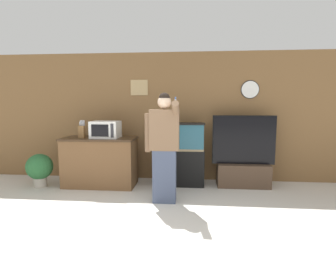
{
  "coord_description": "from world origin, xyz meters",
  "views": [
    {
      "loc": [
        0.5,
        -2.27,
        1.58
      ],
      "look_at": [
        0.1,
        2.15,
        1.05
      ],
      "focal_mm": 28.0,
      "sensor_mm": 36.0,
      "label": 1
    }
  ],
  "objects_px": {
    "potted_plant": "(40,168)",
    "counter_island": "(100,162)",
    "aquarium_on_stand": "(179,154)",
    "knife_block": "(82,131)",
    "microwave": "(106,129)",
    "tv_on_stand": "(243,166)",
    "person_standing": "(164,146)"
  },
  "relations": [
    {
      "from": "knife_block",
      "to": "aquarium_on_stand",
      "type": "bearing_deg",
      "value": 7.04
    },
    {
      "from": "microwave",
      "to": "potted_plant",
      "type": "relative_size",
      "value": 0.81
    },
    {
      "from": "counter_island",
      "to": "tv_on_stand",
      "type": "distance_m",
      "value": 2.74
    },
    {
      "from": "counter_island",
      "to": "tv_on_stand",
      "type": "xyz_separation_m",
      "value": [
        2.73,
        0.2,
        -0.07
      ]
    },
    {
      "from": "tv_on_stand",
      "to": "person_standing",
      "type": "xyz_separation_m",
      "value": [
        -1.42,
        -0.94,
        0.51
      ]
    },
    {
      "from": "knife_block",
      "to": "counter_island",
      "type": "bearing_deg",
      "value": 8.89
    },
    {
      "from": "counter_island",
      "to": "aquarium_on_stand",
      "type": "bearing_deg",
      "value": 6.65
    },
    {
      "from": "tv_on_stand",
      "to": "person_standing",
      "type": "height_order",
      "value": "person_standing"
    },
    {
      "from": "counter_island",
      "to": "person_standing",
      "type": "distance_m",
      "value": 1.56
    },
    {
      "from": "microwave",
      "to": "knife_block",
      "type": "bearing_deg",
      "value": -173.45
    },
    {
      "from": "microwave",
      "to": "aquarium_on_stand",
      "type": "relative_size",
      "value": 0.42
    },
    {
      "from": "counter_island",
      "to": "microwave",
      "type": "relative_size",
      "value": 2.69
    },
    {
      "from": "knife_block",
      "to": "potted_plant",
      "type": "bearing_deg",
      "value": -170.7
    },
    {
      "from": "person_standing",
      "to": "potted_plant",
      "type": "height_order",
      "value": "person_standing"
    },
    {
      "from": "counter_island",
      "to": "tv_on_stand",
      "type": "relative_size",
      "value": 1.02
    },
    {
      "from": "microwave",
      "to": "tv_on_stand",
      "type": "xyz_separation_m",
      "value": [
        2.6,
        0.2,
        -0.7
      ]
    },
    {
      "from": "potted_plant",
      "to": "knife_block",
      "type": "bearing_deg",
      "value": 9.3
    },
    {
      "from": "microwave",
      "to": "knife_block",
      "type": "height_order",
      "value": "knife_block"
    },
    {
      "from": "microwave",
      "to": "knife_block",
      "type": "distance_m",
      "value": 0.45
    },
    {
      "from": "aquarium_on_stand",
      "to": "knife_block",
      "type": "bearing_deg",
      "value": -172.96
    },
    {
      "from": "microwave",
      "to": "potted_plant",
      "type": "bearing_deg",
      "value": -171.68
    },
    {
      "from": "microwave",
      "to": "person_standing",
      "type": "height_order",
      "value": "person_standing"
    },
    {
      "from": "tv_on_stand",
      "to": "counter_island",
      "type": "bearing_deg",
      "value": -175.78
    },
    {
      "from": "tv_on_stand",
      "to": "person_standing",
      "type": "distance_m",
      "value": 1.78
    },
    {
      "from": "counter_island",
      "to": "potted_plant",
      "type": "bearing_deg",
      "value": -170.82
    },
    {
      "from": "tv_on_stand",
      "to": "aquarium_on_stand",
      "type": "bearing_deg",
      "value": -178.81
    },
    {
      "from": "counter_island",
      "to": "aquarium_on_stand",
      "type": "relative_size",
      "value": 1.14
    },
    {
      "from": "person_standing",
      "to": "potted_plant",
      "type": "bearing_deg",
      "value": 167.14
    },
    {
      "from": "microwave",
      "to": "counter_island",
      "type": "bearing_deg",
      "value": -179.45
    },
    {
      "from": "aquarium_on_stand",
      "to": "tv_on_stand",
      "type": "xyz_separation_m",
      "value": [
        1.22,
        0.03,
        -0.21
      ]
    },
    {
      "from": "potted_plant",
      "to": "counter_island",
      "type": "bearing_deg",
      "value": 9.18
    },
    {
      "from": "counter_island",
      "to": "aquarium_on_stand",
      "type": "height_order",
      "value": "aquarium_on_stand"
    }
  ]
}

